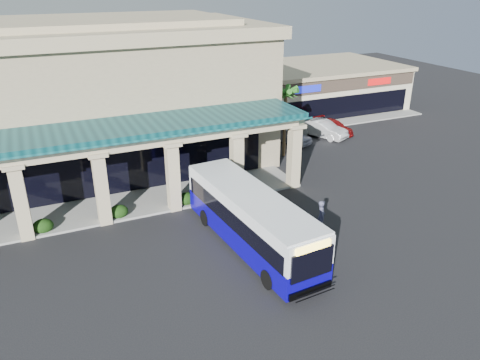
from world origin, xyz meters
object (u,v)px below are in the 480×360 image
car_white (323,129)px  car_red (333,127)px  transit_bus (251,220)px  pedestrian (321,216)px  car_silver (290,135)px

car_white → car_red: bearing=-4.5°
transit_bus → pedestrian: bearing=-5.8°
pedestrian → car_red: 19.61m
car_silver → pedestrian: bearing=-137.3°
transit_bus → car_white: (14.83, 14.98, -0.83)m
transit_bus → car_silver: size_ratio=2.76×
transit_bus → car_silver: 18.58m
pedestrian → car_red: pedestrian is taller
pedestrian → car_white: 18.21m
car_white → pedestrian: bearing=-147.4°
transit_bus → pedestrian: 4.70m
pedestrian → car_red: (11.80, 15.65, -0.32)m
car_white → car_red: (1.62, 0.56, -0.16)m
car_red → pedestrian: bearing=-138.8°
car_silver → car_red: bearing=-15.9°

